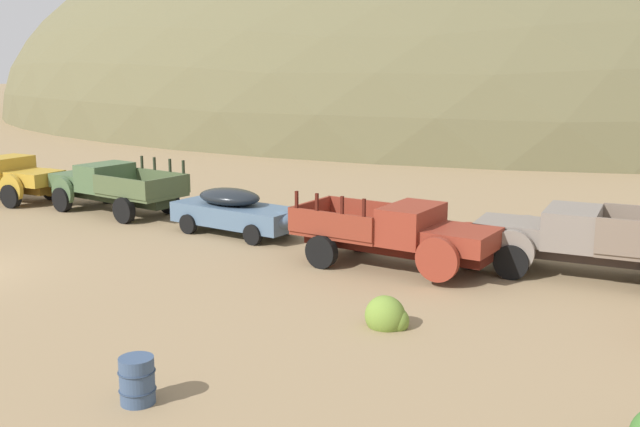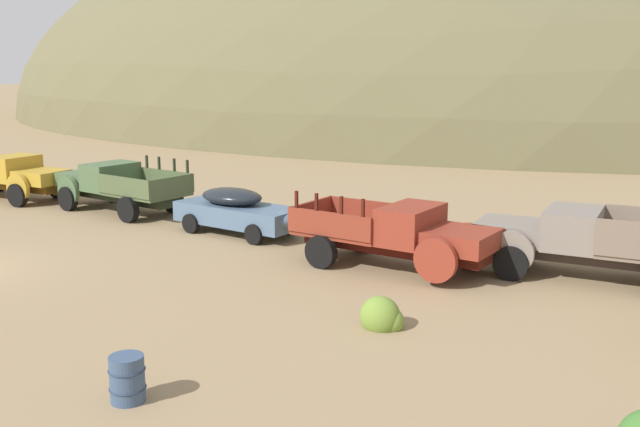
% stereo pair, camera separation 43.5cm
% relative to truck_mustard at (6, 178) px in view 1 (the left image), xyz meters
% --- Properties ---
extents(hill_far_left, '(94.49, 63.12, 40.40)m').
position_rel_truck_mustard_xyz_m(hill_far_left, '(-7.50, 48.48, -0.99)').
color(hill_far_left, brown).
rests_on(hill_far_left, ground).
extents(truck_mustard, '(6.44, 2.87, 1.89)m').
position_rel_truck_mustard_xyz_m(truck_mustard, '(0.00, 0.00, 0.00)').
color(truck_mustard, '#593D12').
rests_on(truck_mustard, ground).
extents(truck_weathered_green, '(6.07, 2.58, 2.16)m').
position_rel_truck_mustard_xyz_m(truck_weathered_green, '(5.33, 0.92, 0.01)').
color(truck_weathered_green, '#232B1B').
rests_on(truck_weathered_green, ground).
extents(car_chalk_blue, '(4.88, 1.93, 1.57)m').
position_rel_truck_mustard_xyz_m(car_chalk_blue, '(12.23, 0.75, -0.18)').
color(car_chalk_blue, slate).
rests_on(car_chalk_blue, ground).
extents(truck_rust_red, '(5.89, 2.66, 2.16)m').
position_rel_truck_mustard_xyz_m(truck_rust_red, '(18.99, 0.12, 0.02)').
color(truck_rust_red, '#42140D').
rests_on(truck_rust_red, ground).
extents(truck_primer_gray, '(6.53, 3.25, 1.91)m').
position_rel_truck_mustard_xyz_m(truck_primer_gray, '(23.18, 2.25, 0.04)').
color(truck_primer_gray, '#3D322D').
rests_on(truck_primer_gray, ground).
extents(oil_drum_foreground, '(0.65, 0.65, 0.84)m').
position_rel_truck_mustard_xyz_m(oil_drum_foreground, '(19.09, -10.02, -0.57)').
color(oil_drum_foreground, '#384C6B').
rests_on(oil_drum_foreground, ground).
extents(bush_lone_scrub, '(1.01, 0.85, 0.93)m').
position_rel_truck_mustard_xyz_m(bush_lone_scrub, '(20.84, -4.26, -0.76)').
color(bush_lone_scrub, olive).
rests_on(bush_lone_scrub, ground).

